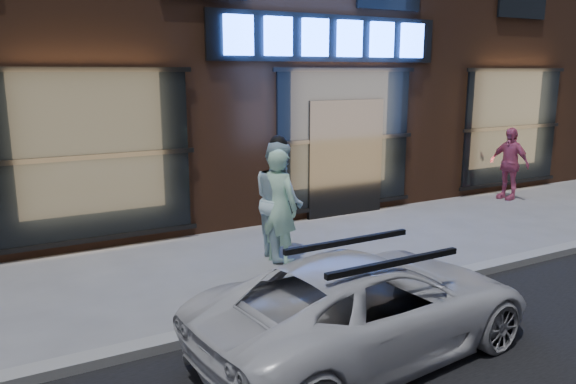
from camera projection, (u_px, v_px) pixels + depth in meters
name	position (u px, v px, depth m)	size (l,w,h in m)	color
ground	(491.00, 271.00, 8.54)	(90.00, 90.00, 0.00)	slate
curb	(491.00, 267.00, 8.53)	(60.00, 0.25, 0.12)	gray
man_bowtie	(279.00, 206.00, 8.77)	(0.66, 0.43, 1.81)	#B8F2C6
man_cap	(279.00, 200.00, 9.00)	(0.93, 0.72, 1.90)	silver
passerby	(509.00, 163.00, 13.17)	(0.99, 0.41, 1.69)	#CB537A
white_suv	(368.00, 305.00, 5.97)	(1.80, 3.91, 1.09)	silver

